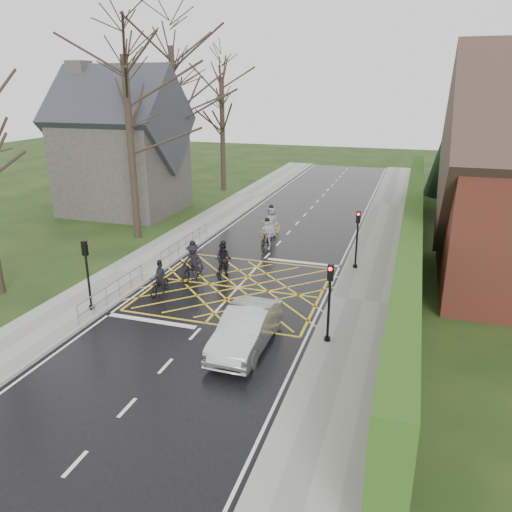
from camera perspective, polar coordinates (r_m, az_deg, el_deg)
The scene contains 22 objects.
ground at distance 24.25m, azimuth -2.08°, elevation -3.64°, with size 120.00×120.00×0.00m, color black.
road at distance 24.25m, azimuth -2.08°, elevation -3.63°, with size 9.00×80.00×0.01m, color black.
sidewalk_right at distance 23.03m, azimuth 12.17°, elevation -5.14°, with size 3.00×80.00×0.15m, color gray.
sidewalk_left at distance 26.73m, azimuth -14.29°, elevation -1.87°, with size 3.00×80.00×0.15m, color gray.
stone_wall at distance 28.48m, azimuth 17.01°, elevation -0.24°, with size 0.50×38.00×0.70m, color slate.
hedge at distance 27.98m, azimuth 17.35°, elevation 3.15°, with size 0.90×38.00×2.80m, color #1A3A0F.
conifer at distance 47.34m, azimuth 21.96°, elevation 12.40°, with size 4.60×4.60×10.00m.
church at distance 39.50m, azimuth -15.17°, elevation 11.94°, with size 8.80×7.80×11.00m.
tree_near at distance 31.79m, azimuth -14.43°, elevation 15.87°, with size 9.24×9.24×11.44m.
tree_mid at distance 39.24m, azimuth -9.44°, elevation 17.72°, with size 10.08×10.08×12.48m.
tree_far at distance 46.31m, azimuth -3.90°, elevation 16.29°, with size 8.40×8.40×10.40m.
railing_south at distance 23.06m, azimuth -16.08°, elevation -3.53°, with size 0.05×5.04×1.03m.
railing_north at distance 29.17m, azimuth -8.06°, elevation 1.78°, with size 0.05×6.04×1.03m.
traffic_light_ne at distance 26.49m, azimuth 11.45°, elevation 1.78°, with size 0.24×0.31×3.21m.
traffic_light_se at distance 18.67m, azimuth 8.34°, elevation -5.45°, with size 0.24×0.31×3.21m.
traffic_light_sw at distance 22.25m, azimuth -18.64°, elevation -2.20°, with size 0.24×0.31×3.21m.
cyclist_rear at distance 23.85m, azimuth -10.93°, elevation -3.00°, with size 0.59×1.69×1.64m.
cyclist_back at distance 25.54m, azimuth -3.77°, elevation -0.76°, with size 0.89×1.92×1.89m.
cyclist_mid at distance 25.26m, azimuth -7.21°, elevation -1.04°, with size 1.24×2.12×2.01m.
cyclist_front at distance 29.73m, azimuth 1.25°, elevation 2.13°, with size 1.05×1.93×1.92m.
cyclist_lead at distance 32.34m, azimuth 1.70°, elevation 3.54°, with size 1.33×2.26×2.07m.
car at distance 18.64m, azimuth -1.16°, elevation -8.36°, with size 1.60×4.59×1.51m, color #ADB0B4.
Camera 1 is at (7.66, -21.04, 9.31)m, focal length 35.00 mm.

